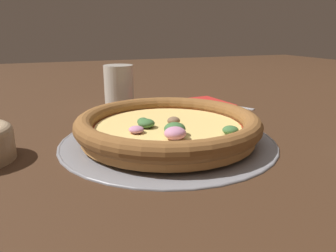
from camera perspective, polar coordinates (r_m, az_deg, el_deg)
The scene contains 6 objects.
ground_plane at distance 0.54m, azimuth -0.00°, elevation -2.68°, with size 3.00×3.00×0.00m, color #3D2616.
pizza_tray at distance 0.54m, azimuth -0.00°, elevation -2.34°, with size 0.35×0.35×0.01m.
pizza at distance 0.53m, azimuth 0.01°, elevation -0.00°, with size 0.30×0.30×0.04m.
drinking_cup at distance 0.77m, azimuth -8.54°, elevation 6.84°, with size 0.07×0.07×0.10m.
napkin at distance 0.81m, azimuth 5.80°, elevation 4.10°, with size 0.14×0.14×0.01m.
fork at distance 0.82m, azimuth 8.37°, elevation 3.96°, with size 0.16×0.10×0.00m.
Camera 1 is at (-0.47, 0.18, 0.18)m, focal length 35.00 mm.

